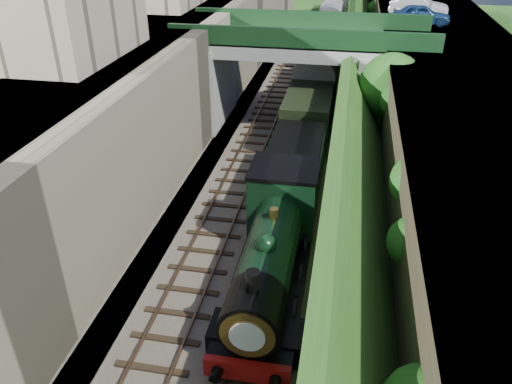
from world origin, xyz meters
TOP-DOWN VIEW (x-y plane):
  - trackbed at (0.00, 20.00)m, footprint 10.00×90.00m
  - retaining_wall at (-5.50, 20.00)m, footprint 1.00×90.00m
  - street_plateau_left at (-9.00, 20.00)m, footprint 6.00×90.00m
  - street_plateau_right at (9.50, 20.00)m, footprint 8.00×90.00m
  - embankment_slope at (5.01, 19.56)m, footprint 4.58×90.69m
  - track_left at (-2.00, 20.00)m, footprint 2.50×90.00m
  - track_right at (1.20, 20.00)m, footprint 2.50×90.00m
  - road_bridge at (0.94, 24.00)m, footprint 16.00×6.40m
  - building_near at (-9.50, 14.00)m, footprint 4.00×8.00m
  - tree at (5.91, 19.26)m, footprint 3.60×3.80m
  - car_blue at (8.01, 28.94)m, footprint 3.93×1.65m
  - car_silver at (8.13, 32.14)m, footprint 4.43×2.20m
  - locomotive at (1.20, 6.83)m, footprint 3.10×10.23m
  - tender at (1.20, 14.19)m, footprint 2.70×6.00m
  - coach_front at (1.20, 26.79)m, footprint 2.90×18.00m
  - coach_middle at (1.20, 45.59)m, footprint 2.90×18.00m
  - coach_rear at (1.20, 64.39)m, footprint 2.90×18.00m

SIDE VIEW (x-z plane):
  - trackbed at x=0.00m, z-range 0.00..0.20m
  - track_left at x=-2.00m, z-range 0.15..0.35m
  - track_right at x=1.20m, z-range 0.15..0.35m
  - tender at x=1.20m, z-range 0.09..3.14m
  - locomotive at x=1.20m, z-range -0.02..3.81m
  - coach_front at x=1.20m, z-range 0.20..3.90m
  - coach_middle at x=1.20m, z-range 0.20..3.90m
  - coach_rear at x=1.20m, z-range 0.20..3.90m
  - embankment_slope at x=5.01m, z-range -0.47..6.03m
  - street_plateau_right at x=9.50m, z-range 0.00..6.25m
  - retaining_wall at x=-5.50m, z-range 0.00..7.00m
  - street_plateau_left at x=-9.00m, z-range 0.00..7.00m
  - road_bridge at x=0.94m, z-range 0.45..7.70m
  - tree at x=5.91m, z-range 1.35..7.95m
  - car_blue at x=8.01m, z-range 6.25..7.58m
  - car_silver at x=8.13m, z-range 6.25..7.65m
  - building_near at x=-9.50m, z-range 7.00..11.00m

